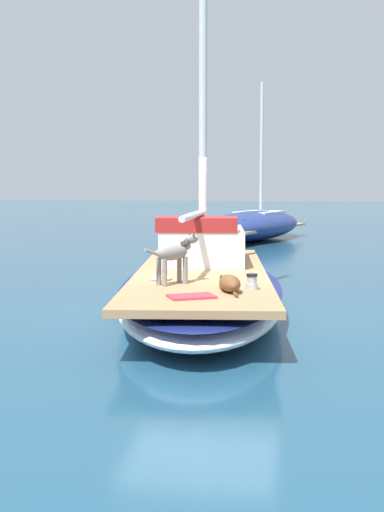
{
  "coord_description": "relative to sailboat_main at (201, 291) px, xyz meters",
  "views": [
    {
      "loc": [
        1.44,
        -10.49,
        2.09
      ],
      "look_at": [
        0.0,
        -1.0,
        1.01
      ],
      "focal_mm": 46.79,
      "sensor_mm": 36.0,
      "label": 1
    }
  ],
  "objects": [
    {
      "name": "sailboat_main",
      "position": [
        0.0,
        0.0,
        0.0
      ],
      "size": [
        3.3,
        7.47,
        0.66
      ],
      "color": "white",
      "rests_on": "ground"
    },
    {
      "name": "deck_towel",
      "position": [
        0.22,
        -2.48,
        0.34
      ],
      "size": [
        0.66,
        0.57,
        0.03
      ],
      "primitive_type": "cube",
      "rotation": [
        0.0,
        0.0,
        0.45
      ],
      "color": "#C6333D",
      "rests_on": "sailboat_main"
    },
    {
      "name": "deck_winch",
      "position": [
        0.91,
        -1.73,
        0.42
      ],
      "size": [
        0.16,
        0.16,
        0.21
      ],
      "color": "#B7B7BC",
      "rests_on": "sailboat_main"
    },
    {
      "name": "dog_brown",
      "position": [
        0.63,
        -1.92,
        0.43
      ],
      "size": [
        0.42,
        0.94,
        0.22
      ],
      "color": "brown",
      "rests_on": "sailboat_main"
    },
    {
      "name": "coiled_rope",
      "position": [
        -0.45,
        -1.05,
        0.35
      ],
      "size": [
        0.32,
        0.32,
        0.04
      ],
      "primitive_type": "torus",
      "color": "beige",
      "rests_on": "sailboat_main"
    },
    {
      "name": "mast_main",
      "position": [
        -0.1,
        0.72,
        3.07
      ],
      "size": [
        0.14,
        2.27,
        6.16
      ],
      "color": "silver",
      "rests_on": "sailboat_main"
    },
    {
      "name": "ground_plane",
      "position": [
        0.0,
        0.0,
        -0.34
      ],
      "size": [
        120.0,
        120.0,
        0.0
      ],
      "primitive_type": "plane",
      "color": "navy"
    },
    {
      "name": "cabin_house",
      "position": [
        -0.13,
        1.11,
        0.67
      ],
      "size": [
        1.63,
        2.36,
        0.84
      ],
      "color": "silver",
      "rests_on": "sailboat_main"
    },
    {
      "name": "dog_grey",
      "position": [
        -0.18,
        -1.43,
        0.75
      ],
      "size": [
        0.68,
        0.76,
        0.7
      ],
      "color": "gray",
      "rests_on": "sailboat_main"
    },
    {
      "name": "moored_boat_far_astern",
      "position": [
        0.06,
        13.16,
        0.22
      ],
      "size": [
        4.35,
        6.7,
        5.59
      ],
      "color": "navy",
      "rests_on": "ground"
    }
  ]
}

